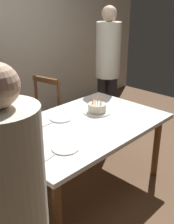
{
  "coord_description": "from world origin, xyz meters",
  "views": [
    {
      "loc": [
        -1.69,
        -1.67,
        1.83
      ],
      "look_at": [
        0.05,
        0.0,
        0.82
      ],
      "focal_mm": 44.07,
      "sensor_mm": 36.0,
      "label": 1
    }
  ],
  "objects_px": {
    "chair_spindle_back": "(39,120)",
    "plate_near_celebrant": "(65,148)",
    "plate_far_side": "(61,118)",
    "person_celebrant": "(13,212)",
    "person_guest": "(108,65)",
    "birthday_cake": "(97,109)",
    "dining_table": "(83,131)"
  },
  "relations": [
    {
      "from": "chair_spindle_back",
      "to": "plate_near_celebrant",
      "type": "bearing_deg",
      "value": -116.5
    },
    {
      "from": "plate_far_side",
      "to": "person_celebrant",
      "type": "xyz_separation_m",
      "value": [
        -1.13,
        -0.97,
        0.19
      ]
    },
    {
      "from": "plate_far_side",
      "to": "chair_spindle_back",
      "type": "bearing_deg",
      "value": 73.93
    },
    {
      "from": "chair_spindle_back",
      "to": "person_guest",
      "type": "bearing_deg",
      "value": -12.13
    },
    {
      "from": "person_celebrant",
      "to": "birthday_cake",
      "type": "bearing_deg",
      "value": 28.63
    },
    {
      "from": "dining_table",
      "to": "plate_near_celebrant",
      "type": "bearing_deg",
      "value": -152.17
    },
    {
      "from": "dining_table",
      "to": "person_guest",
      "type": "height_order",
      "value": "person_guest"
    },
    {
      "from": "person_celebrant",
      "to": "dining_table",
      "type": "bearing_deg",
      "value": 31.28
    },
    {
      "from": "birthday_cake",
      "to": "chair_spindle_back",
      "type": "height_order",
      "value": "chair_spindle_back"
    },
    {
      "from": "plate_near_celebrant",
      "to": "plate_far_side",
      "type": "xyz_separation_m",
      "value": [
        0.36,
        0.46,
        0.0
      ]
    },
    {
      "from": "birthday_cake",
      "to": "plate_near_celebrant",
      "type": "xyz_separation_m",
      "value": [
        -0.73,
        -0.31,
        -0.04
      ]
    },
    {
      "from": "plate_near_celebrant",
      "to": "person_guest",
      "type": "xyz_separation_m",
      "value": [
        1.54,
        0.86,
        0.27
      ]
    },
    {
      "from": "dining_table",
      "to": "plate_far_side",
      "type": "xyz_separation_m",
      "value": [
        -0.08,
        0.23,
        0.09
      ]
    },
    {
      "from": "chair_spindle_back",
      "to": "birthday_cake",
      "type": "bearing_deg",
      "value": -75.99
    },
    {
      "from": "dining_table",
      "to": "person_celebrant",
      "type": "relative_size",
      "value": 0.99
    },
    {
      "from": "person_guest",
      "to": "dining_table",
      "type": "bearing_deg",
      "value": -150.44
    },
    {
      "from": "dining_table",
      "to": "birthday_cake",
      "type": "height_order",
      "value": "birthday_cake"
    },
    {
      "from": "plate_far_side",
      "to": "chair_spindle_back",
      "type": "distance_m",
      "value": 0.69
    },
    {
      "from": "plate_far_side",
      "to": "person_guest",
      "type": "height_order",
      "value": "person_guest"
    },
    {
      "from": "dining_table",
      "to": "person_guest",
      "type": "relative_size",
      "value": 0.92
    },
    {
      "from": "dining_table",
      "to": "plate_far_side",
      "type": "bearing_deg",
      "value": 109.0
    },
    {
      "from": "dining_table",
      "to": "birthday_cake",
      "type": "xyz_separation_m",
      "value": [
        0.29,
        0.08,
        0.12
      ]
    },
    {
      "from": "birthday_cake",
      "to": "plate_far_side",
      "type": "bearing_deg",
      "value": 157.55
    },
    {
      "from": "dining_table",
      "to": "person_guest",
      "type": "distance_m",
      "value": 1.32
    },
    {
      "from": "birthday_cake",
      "to": "plate_far_side",
      "type": "xyz_separation_m",
      "value": [
        -0.37,
        0.15,
        -0.04
      ]
    },
    {
      "from": "chair_spindle_back",
      "to": "person_guest",
      "type": "height_order",
      "value": "person_guest"
    },
    {
      "from": "person_celebrant",
      "to": "person_guest",
      "type": "bearing_deg",
      "value": 30.47
    },
    {
      "from": "chair_spindle_back",
      "to": "person_celebrant",
      "type": "relative_size",
      "value": 0.59
    },
    {
      "from": "plate_far_side",
      "to": "person_guest",
      "type": "relative_size",
      "value": 0.13
    },
    {
      "from": "dining_table",
      "to": "person_celebrant",
      "type": "xyz_separation_m",
      "value": [
        -1.21,
        -0.74,
        0.27
      ]
    },
    {
      "from": "plate_near_celebrant",
      "to": "person_guest",
      "type": "relative_size",
      "value": 0.13
    },
    {
      "from": "chair_spindle_back",
      "to": "person_celebrant",
      "type": "xyz_separation_m",
      "value": [
        -1.31,
        -1.58,
        0.46
      ]
    }
  ]
}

